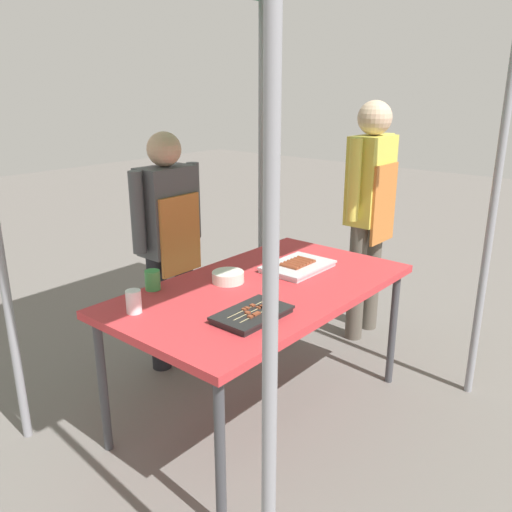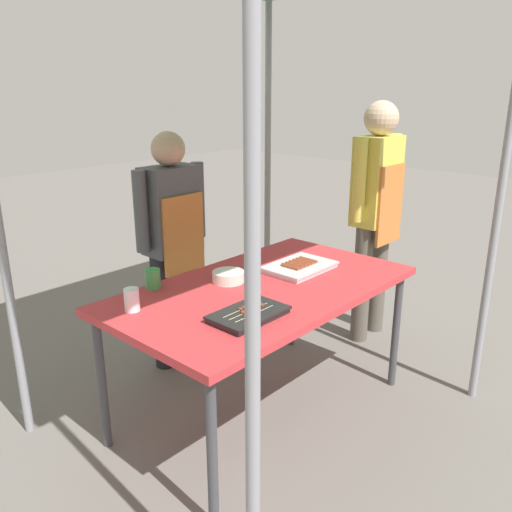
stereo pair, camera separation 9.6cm
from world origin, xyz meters
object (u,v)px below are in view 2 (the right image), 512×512
tray_meat_skewers (249,314)px  customer_nearby (376,203)px  tray_grilled_sausages (299,267)px  drink_cup_by_wok (132,300)px  stall_table (263,295)px  vendor_woman (173,233)px  drink_cup_near_edge (153,279)px  condiment_bowl (228,277)px

tray_meat_skewers → customer_nearby: 1.61m
tray_grilled_sausages → drink_cup_by_wok: size_ratio=3.62×
tray_grilled_sausages → drink_cup_by_wok: bearing=167.1°
stall_table → vendor_woman: size_ratio=1.08×
drink_cup_near_edge → vendor_woman: 0.63m
drink_cup_near_edge → customer_nearby: (1.64, -0.32, 0.18)m
tray_grilled_sausages → tray_meat_skewers: tray_grilled_sausages is taller
tray_meat_skewers → condiment_bowl: bearing=56.2°
customer_nearby → tray_meat_skewers: bearing=-169.5°
vendor_woman → drink_cup_by_wok: bearing=38.8°
drink_cup_near_edge → stall_table: bearing=-44.5°
drink_cup_by_wok → tray_grilled_sausages: bearing=-12.9°
tray_meat_skewers → vendor_woman: bearing=68.1°
tray_meat_skewers → customer_nearby: (1.57, 0.29, 0.21)m
stall_table → customer_nearby: 1.27m
customer_nearby → drink_cup_by_wok: bearing=175.2°
condiment_bowl → drink_cup_near_edge: bearing=145.9°
condiment_bowl → vendor_woman: (0.15, 0.63, 0.09)m
drink_cup_near_edge → tray_meat_skewers: bearing=-84.3°
stall_table → vendor_woman: 0.82m
tray_meat_skewers → stall_table: bearing=32.2°
tray_meat_skewers → drink_cup_near_edge: bearing=95.7°
stall_table → drink_cup_near_edge: drink_cup_near_edge is taller
tray_grilled_sausages → vendor_woman: bearing=107.7°
tray_grilled_sausages → condiment_bowl: 0.43m
stall_table → tray_meat_skewers: size_ratio=4.60×
condiment_bowl → tray_grilled_sausages: bearing=-22.0°
condiment_bowl → drink_cup_by_wok: bearing=174.0°
drink_cup_near_edge → vendor_woman: (0.47, 0.41, 0.07)m
tray_meat_skewers → condiment_bowl: 0.47m
tray_grilled_sausages → tray_meat_skewers: 0.70m
stall_table → drink_cup_near_edge: (-0.40, 0.39, 0.10)m
stall_table → drink_cup_by_wok: bearing=159.8°
tray_meat_skewers → drink_cup_near_edge: (-0.06, 0.61, 0.03)m
tray_meat_skewers → drink_cup_near_edge: size_ratio=3.46×
condiment_bowl → drink_cup_by_wok: (-0.56, 0.06, 0.03)m
tray_grilled_sausages → tray_meat_skewers: (-0.66, -0.23, -0.00)m
stall_table → drink_cup_near_edge: size_ratio=15.92×
condiment_bowl → drink_cup_by_wok: drink_cup_by_wok is taller
drink_cup_by_wok → condiment_bowl: bearing=-6.0°
stall_table → tray_meat_skewers: tray_meat_skewers is taller
drink_cup_by_wok → tray_meat_skewers: bearing=-56.3°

